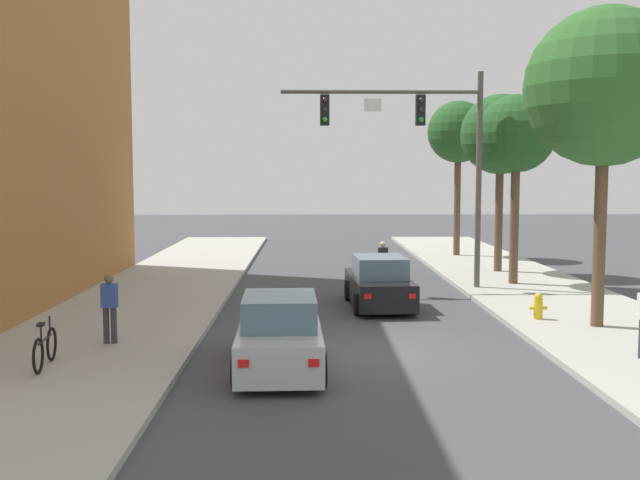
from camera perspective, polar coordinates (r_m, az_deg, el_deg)
name	(u,v)px	position (r m, az deg, el deg)	size (l,w,h in m)	color
ground_plane	(367,351)	(17.32, 3.68, -8.59)	(120.00, 120.00, 0.00)	#424247
sidewalk_left	(87,349)	(17.99, -17.65, -8.06)	(5.00, 60.00, 0.15)	#A8A59E
traffic_signal_mast	(422,138)	(25.91, 7.95, 7.83)	(7.00, 0.38, 7.50)	#514C47
car_lead_black	(379,284)	(22.83, 4.61, -3.43)	(2.00, 4.32, 1.60)	black
car_following_silver	(280,336)	(15.53, -3.15, -7.45)	(1.92, 4.28, 1.60)	#B7B7BC
pedestrian_sidewalk_left_walker	(110,305)	(17.89, -16.03, -4.86)	(0.36, 0.22, 1.64)	#333338
pedestrian_crossing_road	(383,261)	(27.39, 4.91, -1.62)	(0.36, 0.22, 1.64)	#333338
bicycle_leaning	(45,348)	(16.22, -20.58, -7.89)	(0.22, 1.77, 0.98)	black
fire_hydrant	(538,306)	(21.05, 16.59, -4.94)	(0.48, 0.24, 0.72)	gold
street_tree_nearest	(605,88)	(20.39, 21.24, 10.94)	(4.05, 4.05, 8.20)	brown
street_tree_second	(516,135)	(27.52, 15.01, 7.86)	(2.80, 2.80, 6.83)	brown
street_tree_third	(501,135)	(30.94, 13.84, 7.90)	(3.25, 3.25, 7.22)	brown
street_tree_farthest	(458,133)	(36.81, 10.69, 8.16)	(3.02, 3.02, 7.56)	brown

